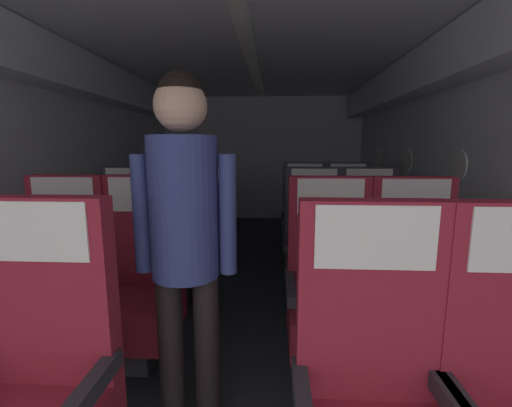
# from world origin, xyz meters

# --- Properties ---
(ground) EXTENTS (3.73, 6.75, 0.02)m
(ground) POSITION_xyz_m (0.00, 3.17, -0.01)
(ground) COLOR #23282D
(fuselage_shell) EXTENTS (3.61, 6.40, 2.19)m
(fuselage_shell) POSITION_xyz_m (0.00, 3.46, 1.57)
(fuselage_shell) COLOR silver
(fuselage_shell) RESTS_ON ground
(seat_a_left_aisle) EXTENTS (0.49, 0.48, 1.11)m
(seat_a_left_aisle) POSITION_xyz_m (-0.55, 1.28, 0.46)
(seat_a_left_aisle) COLOR #38383D
(seat_a_left_aisle) RESTS_ON ground
(seat_b_left_window) EXTENTS (0.49, 0.48, 1.11)m
(seat_b_left_window) POSITION_xyz_m (-1.00, 2.13, 0.46)
(seat_b_left_window) COLOR #38383D
(seat_b_left_window) RESTS_ON ground
(seat_b_left_aisle) EXTENTS (0.49, 0.48, 1.11)m
(seat_b_left_aisle) POSITION_xyz_m (-0.54, 2.15, 0.46)
(seat_b_left_aisle) COLOR #38383D
(seat_b_left_aisle) RESTS_ON ground
(seat_b_right_aisle) EXTENTS (0.49, 0.48, 1.11)m
(seat_b_right_aisle) POSITION_xyz_m (1.01, 2.13, 0.46)
(seat_b_right_aisle) COLOR #38383D
(seat_b_right_aisle) RESTS_ON ground
(seat_b_right_window) EXTENTS (0.49, 0.48, 1.11)m
(seat_b_right_window) POSITION_xyz_m (0.55, 2.13, 0.46)
(seat_b_right_window) COLOR #38383D
(seat_b_right_window) RESTS_ON ground
(seat_c_left_window) EXTENTS (0.49, 0.48, 1.11)m
(seat_c_left_window) POSITION_xyz_m (-1.00, 3.01, 0.46)
(seat_c_left_window) COLOR #38383D
(seat_c_left_window) RESTS_ON ground
(seat_c_left_aisle) EXTENTS (0.49, 0.48, 1.11)m
(seat_c_left_aisle) POSITION_xyz_m (-0.56, 3.01, 0.46)
(seat_c_left_aisle) COLOR #38383D
(seat_c_left_aisle) RESTS_ON ground
(seat_c_right_aisle) EXTENTS (0.49, 0.48, 1.11)m
(seat_c_right_aisle) POSITION_xyz_m (1.00, 3.02, 0.46)
(seat_c_right_aisle) COLOR #38383D
(seat_c_right_aisle) RESTS_ON ground
(seat_c_right_window) EXTENTS (0.49, 0.48, 1.11)m
(seat_c_right_window) POSITION_xyz_m (0.56, 3.00, 0.46)
(seat_c_right_window) COLOR #38383D
(seat_c_right_window) RESTS_ON ground
(seat_d_left_window) EXTENTS (0.49, 0.48, 1.11)m
(seat_d_left_window) POSITION_xyz_m (-1.00, 3.87, 0.46)
(seat_d_left_window) COLOR #38383D
(seat_d_left_window) RESTS_ON ground
(seat_d_left_aisle) EXTENTS (0.49, 0.48, 1.11)m
(seat_d_left_aisle) POSITION_xyz_m (-0.54, 3.88, 0.46)
(seat_d_left_aisle) COLOR #38383D
(seat_d_left_aisle) RESTS_ON ground
(seat_d_right_aisle) EXTENTS (0.49, 0.48, 1.11)m
(seat_d_right_aisle) POSITION_xyz_m (1.01, 3.86, 0.46)
(seat_d_right_aisle) COLOR #38383D
(seat_d_right_aisle) RESTS_ON ground
(seat_d_right_window) EXTENTS (0.49, 0.48, 1.11)m
(seat_d_right_window) POSITION_xyz_m (0.55, 3.86, 0.46)
(seat_d_right_window) COLOR #38383D
(seat_d_right_window) RESTS_ON ground
(flight_attendant) EXTENTS (0.43, 0.28, 1.56)m
(flight_attendant) POSITION_xyz_m (-0.13, 1.68, 0.96)
(flight_attendant) COLOR black
(flight_attendant) RESTS_ON ground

